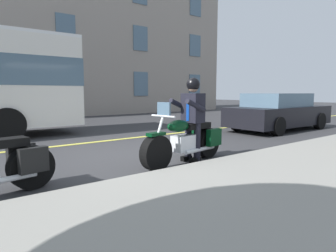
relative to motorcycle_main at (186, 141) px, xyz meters
name	(u,v)px	position (x,y,z in m)	size (l,w,h in m)	color
ground_plane	(124,155)	(0.64, -1.46, -0.45)	(80.00, 80.00, 0.00)	#333335
sidewalk_curb	(324,217)	(0.64, 3.04, -0.38)	(60.00, 5.00, 0.15)	gray
lane_center_stripe	(90,143)	(0.64, -3.46, -0.45)	(60.00, 0.16, 0.01)	#E5DB4C
motorcycle_main	(186,141)	(0.00, 0.00, 0.00)	(2.22, 0.79, 1.26)	black
rider_main	(192,112)	(-0.19, -0.03, 0.58)	(0.68, 0.61, 1.74)	black
car_silver	(279,112)	(-6.25, -1.79, 0.24)	(4.60, 1.92, 1.40)	black
building_backdrop	(50,29)	(-1.85, -15.46, 5.05)	(24.72, 6.06, 11.00)	gray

